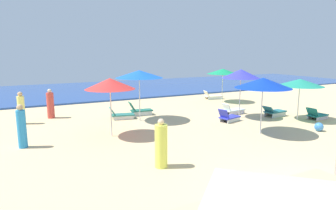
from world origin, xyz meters
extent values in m
plane|color=#E3C289|center=(0.00, 0.00, 0.00)|extent=(60.00, 60.00, 0.00)
cube|color=#224795|center=(0.00, 23.27, 0.06)|extent=(60.00, 13.45, 0.12)
cylinder|color=silver|center=(2.89, 5.12, 1.03)|extent=(0.05, 0.05, 2.05)
cone|color=#0E35B0|center=(2.89, 5.12, 2.28)|extent=(2.44, 2.44, 0.45)
cylinder|color=silver|center=(4.21, 8.08, 1.09)|extent=(0.05, 0.05, 2.19)
cone|color=#383AC9|center=(4.21, 8.08, 2.43)|extent=(2.04, 2.04, 0.48)
cube|color=silver|center=(3.26, 7.39, 0.10)|extent=(1.00, 0.29, 0.20)
cube|color=silver|center=(3.14, 7.87, 0.10)|extent=(1.00, 0.29, 0.20)
cube|color=#333BBF|center=(3.20, 7.63, 0.23)|extent=(1.25, 0.85, 0.06)
cube|color=#333BBF|center=(2.70, 7.50, 0.47)|extent=(0.42, 0.61, 0.50)
cube|color=silver|center=(4.61, 8.73, 0.11)|extent=(1.16, 0.13, 0.22)
cube|color=silver|center=(4.58, 9.22, 0.11)|extent=(1.16, 0.13, 0.22)
cube|color=silver|center=(4.59, 8.98, 0.25)|extent=(1.33, 0.67, 0.06)
cube|color=silver|center=(4.00, 8.93, 0.45)|extent=(0.29, 0.57, 0.44)
cylinder|color=silver|center=(6.64, 6.25, 0.91)|extent=(0.05, 0.05, 1.82)
cone|color=#208E72|center=(6.64, 6.25, 2.01)|extent=(2.38, 2.38, 0.38)
cube|color=silver|center=(6.29, 7.17, 0.12)|extent=(1.16, 0.16, 0.25)
cube|color=silver|center=(6.23, 7.71, 0.12)|extent=(1.16, 0.16, 0.25)
cube|color=#276E77|center=(6.26, 7.44, 0.28)|extent=(1.35, 0.77, 0.06)
cube|color=#276E77|center=(5.67, 7.37, 0.45)|extent=(0.44, 0.64, 0.38)
cube|color=silver|center=(7.84, 5.64, 0.09)|extent=(1.03, 0.13, 0.18)
cube|color=silver|center=(7.79, 6.17, 0.09)|extent=(1.03, 0.13, 0.18)
cube|color=#1D7671|center=(7.81, 5.91, 0.21)|extent=(1.20, 0.72, 0.06)
cube|color=#1D7671|center=(7.29, 5.86, 0.43)|extent=(0.38, 0.61, 0.47)
cylinder|color=silver|center=(-0.94, 9.92, 1.14)|extent=(0.05, 0.05, 2.27)
cone|color=blue|center=(-0.94, 9.92, 2.47)|extent=(2.45, 2.45, 0.39)
cube|color=silver|center=(-1.65, 10.50, 0.10)|extent=(1.07, 0.25, 0.20)
cube|color=silver|center=(-1.55, 11.00, 0.10)|extent=(1.07, 0.25, 0.20)
cube|color=#2D7569|center=(-1.60, 10.75, 0.23)|extent=(1.30, 0.83, 0.06)
cube|color=#2D7569|center=(-2.14, 10.86, 0.44)|extent=(0.43, 0.63, 0.45)
cube|color=silver|center=(-0.36, 10.93, 0.12)|extent=(1.09, 0.16, 0.25)
cube|color=silver|center=(-0.30, 11.43, 0.12)|extent=(1.09, 0.16, 0.25)
cube|color=#226956|center=(-0.33, 11.18, 0.28)|extent=(1.27, 0.72, 0.06)
cube|color=#226956|center=(-0.88, 11.24, 0.53)|extent=(0.40, 0.60, 0.54)
cylinder|color=silver|center=(6.52, 12.66, 1.02)|extent=(0.05, 0.05, 2.04)
cone|color=#17945B|center=(6.52, 12.66, 2.22)|extent=(2.24, 2.24, 0.36)
cube|color=silver|center=(6.79, 13.82, 0.10)|extent=(1.19, 0.28, 0.19)
cube|color=silver|center=(6.91, 14.38, 0.10)|extent=(1.19, 0.28, 0.19)
cube|color=#F6E5C6|center=(6.85, 14.10, 0.22)|extent=(1.45, 0.93, 0.06)
cube|color=#F6E5C6|center=(6.24, 14.22, 0.43)|extent=(0.39, 0.68, 0.44)
cylinder|color=silver|center=(-3.10, 7.78, 1.03)|extent=(0.05, 0.05, 2.05)
cone|color=red|center=(-3.10, 7.78, 2.29)|extent=(2.12, 2.12, 0.47)
cylinder|color=#F9EE75|center=(-6.50, 11.97, 0.71)|extent=(0.48, 0.48, 1.42)
sphere|color=tan|center=(-6.50, 11.97, 1.53)|extent=(0.23, 0.23, 0.23)
cylinder|color=#E3E957|center=(-2.70, 3.70, 0.69)|extent=(0.55, 0.55, 1.38)
sphere|color=beige|center=(-2.70, 3.70, 1.47)|extent=(0.21, 0.21, 0.21)
cylinder|color=#2C8FD0|center=(-6.55, 7.83, 0.73)|extent=(0.35, 0.35, 1.45)
sphere|color=tan|center=(-6.55, 7.83, 1.56)|extent=(0.24, 0.24, 0.24)
cylinder|color=#D3463C|center=(-5.05, 12.75, 0.70)|extent=(0.52, 0.52, 1.40)
sphere|color=beige|center=(-5.05, 12.75, 1.50)|extent=(0.22, 0.22, 0.22)
sphere|color=#3F8CDB|center=(5.63, 4.24, 0.20)|extent=(0.40, 0.40, 0.40)
camera|label=1|loc=(-6.54, -4.28, 3.62)|focal=31.48mm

